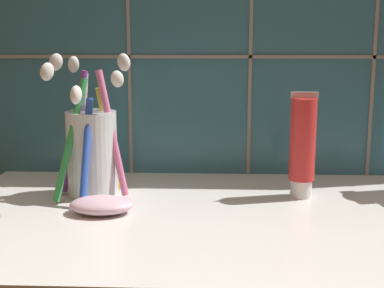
% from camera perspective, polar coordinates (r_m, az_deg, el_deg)
% --- Properties ---
extents(sink_counter, '(0.72, 0.40, 0.02)m').
position_cam_1_polar(sink_counter, '(0.64, 5.39, -8.24)').
color(sink_counter, silver).
rests_on(sink_counter, ground).
extents(tile_wall_backsplash, '(0.82, 0.02, 0.52)m').
position_cam_1_polar(tile_wall_backsplash, '(0.81, 5.00, 13.71)').
color(tile_wall_backsplash, '#336B7F').
rests_on(tile_wall_backsplash, ground).
extents(toothbrush_cup, '(0.11, 0.12, 0.19)m').
position_cam_1_polar(toothbrush_cup, '(0.71, -10.70, -0.38)').
color(toothbrush_cup, silver).
rests_on(toothbrush_cup, sink_counter).
extents(toothpaste_tube, '(0.03, 0.03, 0.14)m').
position_cam_1_polar(toothpaste_tube, '(0.70, 11.71, -0.20)').
color(toothpaste_tube, white).
rests_on(toothpaste_tube, sink_counter).
extents(soap_bar, '(0.08, 0.05, 0.02)m').
position_cam_1_polar(soap_bar, '(0.64, -9.64, -6.43)').
color(soap_bar, '#DBB2C6').
rests_on(soap_bar, sink_counter).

